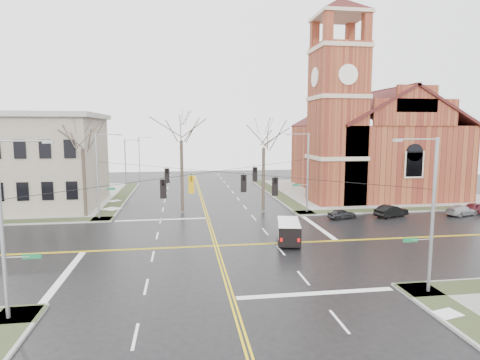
{
  "coord_description": "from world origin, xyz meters",
  "views": [
    {
      "loc": [
        -2.72,
        -32.15,
        9.62
      ],
      "look_at": [
        2.9,
        6.0,
        4.69
      ],
      "focal_mm": 30.0,
      "sensor_mm": 36.0,
      "label": 1
    }
  ],
  "objects": [
    {
      "name": "span_wires",
      "position": [
        0.0,
        0.0,
        6.2
      ],
      "size": [
        23.02,
        23.02,
        0.03
      ],
      "color": "black",
      "rests_on": "ground"
    },
    {
      "name": "tree_nw_near",
      "position": [
        -2.67,
        14.0,
        8.88
      ],
      "size": [
        4.0,
        4.0,
        12.29
      ],
      "color": "#312A1F",
      "rests_on": "ground"
    },
    {
      "name": "parked_car_d",
      "position": [
        30.68,
        8.44,
        0.64
      ],
      "size": [
        4.01,
        2.39,
        1.28
      ],
      "primitive_type": "imported",
      "rotation": [
        0.0,
        0.0,
        1.82
      ],
      "color": "#4F161C",
      "rests_on": "ground"
    },
    {
      "name": "streetlight_north_b",
      "position": [
        -10.65,
        48.0,
        4.47
      ],
      "size": [
        2.3,
        0.2,
        8.0
      ],
      "color": "gray",
      "rests_on": "ground"
    },
    {
      "name": "streetlight_north_a",
      "position": [
        -10.65,
        28.0,
        4.47
      ],
      "size": [
        2.3,
        0.2,
        8.0
      ],
      "color": "gray",
      "rests_on": "ground"
    },
    {
      "name": "cargo_van",
      "position": [
        6.25,
        0.32,
        1.06
      ],
      "size": [
        2.8,
        4.99,
        1.79
      ],
      "rotation": [
        0.0,
        0.0,
        -0.22
      ],
      "color": "white",
      "rests_on": "ground"
    },
    {
      "name": "signal_pole_ne",
      "position": [
        11.32,
        11.5,
        4.95
      ],
      "size": [
        2.75,
        0.22,
        9.0
      ],
      "color": "gray",
      "rests_on": "ground"
    },
    {
      "name": "parked_car_c",
      "position": [
        28.26,
        7.78,
        0.57
      ],
      "size": [
        4.23,
        2.62,
        1.14
      ],
      "primitive_type": "imported",
      "rotation": [
        0.0,
        0.0,
        1.85
      ],
      "color": "#9B9B9D",
      "rests_on": "ground"
    },
    {
      "name": "signal_pole_sw",
      "position": [
        -11.32,
        -11.5,
        4.95
      ],
      "size": [
        2.75,
        0.22,
        9.0
      ],
      "color": "gray",
      "rests_on": "ground"
    },
    {
      "name": "tree_nw_far",
      "position": [
        -13.16,
        12.89,
        8.01
      ],
      "size": [
        4.0,
        4.0,
        11.06
      ],
      "color": "#312A1F",
      "rests_on": "ground"
    },
    {
      "name": "parked_car_a",
      "position": [
        14.3,
        8.1,
        0.53
      ],
      "size": [
        3.33,
        1.91,
        1.07
      ],
      "primitive_type": "imported",
      "rotation": [
        0.0,
        0.0,
        1.79
      ],
      "color": "black",
      "rests_on": "ground"
    },
    {
      "name": "sidewalks",
      "position": [
        0.0,
        0.0,
        0.08
      ],
      "size": [
        80.0,
        80.0,
        0.17
      ],
      "color": "gray",
      "rests_on": "ground"
    },
    {
      "name": "signal_pole_se",
      "position": [
        11.32,
        -11.5,
        4.95
      ],
      "size": [
        2.75,
        0.22,
        9.0
      ],
      "color": "gray",
      "rests_on": "ground"
    },
    {
      "name": "parked_car_b",
      "position": [
        20.04,
        8.18,
        0.66
      ],
      "size": [
        4.24,
        2.66,
        1.32
      ],
      "primitive_type": "imported",
      "rotation": [
        0.0,
        0.0,
        1.91
      ],
      "color": "black",
      "rests_on": "ground"
    },
    {
      "name": "traffic_signals",
      "position": [
        -0.0,
        -0.67,
        5.45
      ],
      "size": [
        8.21,
        8.26,
        1.3
      ],
      "color": "black",
      "rests_on": "ground"
    },
    {
      "name": "road_markings",
      "position": [
        0.0,
        0.0,
        0.01
      ],
      "size": [
        100.0,
        100.0,
        0.01
      ],
      "color": "gold",
      "rests_on": "ground"
    },
    {
      "name": "tree_ne",
      "position": [
        6.69,
        13.06,
        7.96
      ],
      "size": [
        4.0,
        4.0,
        10.98
      ],
      "color": "#312A1F",
      "rests_on": "ground"
    },
    {
      "name": "signal_pole_nw",
      "position": [
        -11.32,
        11.5,
        4.95
      ],
      "size": [
        2.75,
        0.22,
        9.0
      ],
      "color": "gray",
      "rests_on": "ground"
    },
    {
      "name": "ground",
      "position": [
        0.0,
        0.0,
        0.0
      ],
      "size": [
        120.0,
        120.0,
        0.0
      ],
      "primitive_type": "plane",
      "color": "black",
      "rests_on": "ground"
    },
    {
      "name": "civic_building_a",
      "position": [
        -22.0,
        20.0,
        5.5
      ],
      "size": [
        18.0,
        14.0,
        11.0
      ],
      "primitive_type": "cube",
      "color": "gray",
      "rests_on": "ground"
    },
    {
      "name": "church",
      "position": [
        24.76,
        24.78,
        8.43
      ],
      "size": [
        24.28,
        27.48,
        27.5
      ],
      "color": "maroon",
      "rests_on": "ground"
    }
  ]
}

